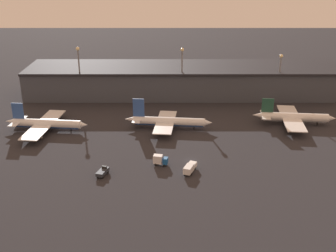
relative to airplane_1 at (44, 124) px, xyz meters
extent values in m
plane|color=#26262B|center=(59.33, -28.22, -3.11)|extent=(600.00, 600.00, 0.00)
cube|color=#3D424C|center=(59.33, 50.97, 3.81)|extent=(162.02, 29.92, 13.85)
cube|color=black|center=(59.33, 50.97, 11.34)|extent=(162.02, 31.92, 1.20)
cylinder|color=white|center=(0.54, -0.06, 0.18)|extent=(28.92, 6.37, 3.47)
cylinder|color=#2D519E|center=(0.54, -0.06, -0.43)|extent=(27.44, 5.71, 2.95)
cone|color=white|center=(15.86, -1.62, 0.18)|extent=(4.47, 3.70, 3.29)
cone|color=white|center=(-14.95, 1.53, 0.44)|extent=(5.47, 3.46, 2.95)
cube|color=#2D519E|center=(-11.46, 1.17, 5.32)|extent=(4.87, 0.89, 6.82)
cube|color=white|center=(-12.03, 1.23, 0.70)|extent=(4.69, 12.49, 0.24)
cube|color=white|center=(-0.89, 0.09, -0.25)|extent=(11.03, 34.50, 0.36)
cylinder|color=gray|center=(0.93, 9.44, -1.46)|extent=(3.99, 2.28, 1.91)
cylinder|color=gray|center=(-1.00, -9.44, -1.46)|extent=(3.99, 2.28, 1.91)
cylinder|color=black|center=(10.54, -1.08, -2.33)|extent=(0.50, 0.50, 1.56)
cylinder|color=black|center=(-0.75, 1.47, -2.33)|extent=(0.50, 0.50, 1.56)
cylinder|color=black|center=(-1.03, -1.29, -2.33)|extent=(0.50, 0.50, 1.56)
cylinder|color=white|center=(51.58, 2.48, 0.15)|extent=(30.84, 6.54, 3.44)
cylinder|color=#2D519E|center=(51.58, 2.48, -0.45)|extent=(29.26, 5.87, 2.92)
cone|color=white|center=(67.85, 0.82, 0.15)|extent=(4.44, 3.67, 3.27)
cone|color=white|center=(35.13, 4.16, 0.41)|extent=(5.43, 3.43, 2.92)
cube|color=#2D519E|center=(38.77, 3.79, 5.80)|extent=(4.83, 0.89, 7.86)
cube|color=white|center=(38.16, 3.85, 0.67)|extent=(4.40, 9.97, 0.24)
cube|color=white|center=(50.05, 2.64, -0.28)|extent=(10.25, 27.48, 0.36)
cylinder|color=gray|center=(51.73, 10.02, -1.47)|extent=(3.95, 2.27, 1.89)
cylinder|color=gray|center=(50.20, -4.94, -1.47)|extent=(3.95, 2.27, 1.89)
cylinder|color=black|center=(62.25, 1.39, -2.34)|extent=(0.50, 0.50, 1.55)
cylinder|color=black|center=(50.19, 4.00, -2.34)|extent=(0.50, 0.50, 1.55)
cylinder|color=black|center=(49.91, 1.27, -2.34)|extent=(0.50, 0.50, 1.55)
cylinder|color=white|center=(106.18, 7.04, 0.34)|extent=(28.59, 6.50, 3.63)
cylinder|color=#ADB2B7|center=(106.18, 7.04, -0.30)|extent=(27.12, 5.81, 3.09)
cone|color=white|center=(121.37, 5.48, 0.34)|extent=(4.69, 3.88, 3.45)
cone|color=white|center=(90.80, 8.61, 0.61)|extent=(5.73, 3.63, 3.09)
cube|color=#1E4738|center=(94.33, 8.25, 5.26)|extent=(5.10, 0.92, 6.20)
cube|color=white|center=(93.76, 8.31, 0.88)|extent=(4.79, 11.83, 0.24)
cube|color=white|center=(104.77, 7.18, -0.12)|extent=(11.21, 32.66, 0.36)
cylinder|color=gray|center=(106.53, 16.01, -1.37)|extent=(4.18, 2.39, 2.00)
cylinder|color=gray|center=(104.70, -1.82, -1.37)|extent=(4.18, 2.39, 2.00)
cylinder|color=black|center=(116.06, 6.03, -2.30)|extent=(0.50, 0.50, 1.63)
cylinder|color=black|center=(104.92, 8.63, -2.30)|extent=(0.50, 0.50, 1.63)
cylinder|color=black|center=(104.62, 5.74, -2.30)|extent=(0.50, 0.50, 1.63)
cube|color=#282D38|center=(29.29, -38.89, -1.79)|extent=(4.04, 6.24, 1.21)
cube|color=black|center=(29.72, -37.51, -0.79)|extent=(1.83, 1.18, 0.80)
cylinder|color=black|center=(28.98, -36.85, -2.66)|extent=(0.85, 1.04, 0.90)
cylinder|color=black|center=(30.71, -37.40, -2.66)|extent=(0.85, 1.04, 0.90)
cylinder|color=black|center=(27.87, -40.38, -2.66)|extent=(0.85, 1.04, 0.90)
cylinder|color=black|center=(29.61, -40.92, -2.66)|extent=(0.85, 1.04, 0.90)
cube|color=#195199|center=(50.33, -31.80, -1.27)|extent=(1.95, 2.51, 2.24)
cube|color=silver|center=(47.67, -31.22, -0.90)|extent=(3.52, 2.85, 2.99)
cylinder|color=black|center=(50.36, -30.94, -2.66)|extent=(1.00, 0.74, 0.90)
cylinder|color=black|center=(50.00, -32.59, -2.66)|extent=(1.00, 0.74, 0.90)
cylinder|color=black|center=(47.21, -30.27, -2.66)|extent=(1.00, 0.74, 0.90)
cylinder|color=black|center=(46.85, -31.91, -2.66)|extent=(1.00, 0.74, 0.90)
cube|color=white|center=(59.69, -34.09, -1.55)|extent=(3.13, 3.04, 1.68)
cube|color=silver|center=(58.16, -37.92, -1.28)|extent=(4.04, 5.31, 2.24)
cylinder|color=black|center=(58.74, -33.96, -2.66)|extent=(0.90, 1.06, 0.90)
cylinder|color=black|center=(60.46, -34.64, -2.66)|extent=(0.90, 1.06, 0.90)
cylinder|color=black|center=(56.94, -38.50, -2.66)|extent=(0.90, 1.06, 0.90)
cylinder|color=black|center=(58.65, -39.18, -2.66)|extent=(0.90, 1.06, 0.90)
cylinder|color=slate|center=(7.49, 38.91, 9.90)|extent=(0.70, 0.70, 26.04)
sphere|color=beige|center=(7.49, 38.91, 23.52)|extent=(1.80, 1.80, 1.80)
cylinder|color=slate|center=(58.09, 38.91, 9.69)|extent=(0.70, 0.70, 25.60)
sphere|color=beige|center=(58.09, 38.91, 23.09)|extent=(1.80, 1.80, 1.80)
cylinder|color=slate|center=(106.39, 38.91, 8.11)|extent=(0.70, 0.70, 22.46)
sphere|color=beige|center=(106.39, 38.91, 19.94)|extent=(1.80, 1.80, 1.80)
camera|label=1|loc=(51.20, -163.50, 65.26)|focal=45.00mm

